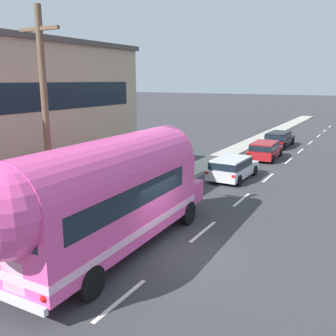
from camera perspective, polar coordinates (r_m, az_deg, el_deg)
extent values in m
plane|color=#38383D|center=(13.74, 1.55, -12.68)|extent=(300.00, 300.00, 0.00)
cube|color=silver|center=(11.20, -7.22, -19.25)|extent=(0.14, 2.40, 0.01)
cube|color=silver|center=(15.51, 5.36, -9.57)|extent=(0.14, 2.40, 0.01)
cube|color=silver|center=(19.70, 11.10, -4.75)|extent=(0.14, 2.40, 0.01)
cube|color=silver|center=(24.44, 14.97, -1.42)|extent=(0.14, 2.40, 0.01)
cube|color=silver|center=(29.98, 17.84, 1.06)|extent=(0.14, 2.40, 0.01)
cube|color=silver|center=(34.56, 19.49, 2.49)|extent=(0.14, 2.40, 0.01)
cube|color=silver|center=(39.49, 20.84, 3.64)|extent=(0.14, 2.40, 0.01)
cube|color=silver|center=(44.57, 21.90, 4.56)|extent=(0.14, 2.40, 0.01)
cube|color=silver|center=(49.35, 22.71, 5.24)|extent=(0.14, 2.40, 0.01)
cube|color=silver|center=(54.22, 23.38, 5.81)|extent=(0.14, 2.40, 0.01)
cube|color=silver|center=(25.63, 6.28, -0.37)|extent=(0.12, 80.00, 0.01)
cube|color=#ADA89E|center=(24.23, 2.41, -0.93)|extent=(1.84, 90.00, 0.15)
cube|color=black|center=(16.69, -20.91, -2.24)|extent=(0.08, 14.56, 1.20)
cube|color=black|center=(16.17, -21.94, 9.81)|extent=(0.08, 14.56, 1.20)
cylinder|color=brown|center=(14.30, -17.96, 5.56)|extent=(0.24, 0.24, 8.50)
cube|color=brown|center=(14.30, -19.00, 19.38)|extent=(1.80, 0.12, 0.12)
cube|color=#EA4C9E|center=(13.13, -8.64, -5.81)|extent=(2.71, 8.44, 2.30)
cylinder|color=#EA4C9E|center=(12.81, -8.82, -0.94)|extent=(2.66, 8.33, 2.45)
sphere|color=#EA4C9E|center=(9.96, -23.26, -6.04)|extent=(2.40, 2.40, 2.40)
cube|color=#EA4C9E|center=(17.26, 1.05, -3.35)|extent=(2.29, 1.36, 0.95)
cube|color=#F4B2D6|center=(13.36, -8.54, -8.45)|extent=(2.75, 8.48, 0.24)
cube|color=black|center=(12.72, -9.54, -3.64)|extent=(2.69, 6.64, 0.76)
cube|color=black|center=(10.12, -23.05, -8.73)|extent=(2.00, 0.13, 0.84)
cube|color=#F4B2D6|center=(10.63, -22.47, -15.02)|extent=(0.80, 0.08, 0.90)
cube|color=silver|center=(10.87, -22.56, -17.99)|extent=(2.34, 0.20, 0.20)
sphere|color=red|center=(10.06, -18.32, -18.33)|extent=(0.20, 0.20, 0.20)
cube|color=black|center=(16.41, 0.12, 0.56)|extent=(2.14, 0.15, 0.96)
cube|color=silver|center=(17.89, 2.06, -3.18)|extent=(0.90, 0.12, 0.56)
cylinder|color=black|center=(17.12, -4.07, -5.55)|extent=(0.29, 1.01, 1.00)
cylinder|color=black|center=(16.06, 3.07, -6.82)|extent=(0.29, 1.01, 1.00)
cylinder|color=black|center=(12.61, -20.10, -13.50)|extent=(0.29, 1.01, 1.00)
cylinder|color=black|center=(11.13, -11.63, -16.69)|extent=(0.29, 1.01, 1.00)
cube|color=silver|center=(23.72, 9.89, -0.32)|extent=(1.98, 4.31, 0.60)
cube|color=silver|center=(23.16, 9.52, 0.82)|extent=(1.75, 2.85, 0.55)
cube|color=black|center=(23.17, 9.52, 0.75)|extent=(1.81, 2.90, 0.43)
cube|color=red|center=(22.06, 5.91, -0.74)|extent=(0.20, 0.04, 0.14)
cube|color=red|center=(21.45, 9.89, -1.27)|extent=(0.20, 0.04, 0.14)
cylinder|color=black|center=(25.38, 9.15, 0.14)|extent=(0.21, 0.64, 0.64)
cylinder|color=black|center=(24.80, 13.02, -0.35)|extent=(0.21, 0.64, 0.64)
cylinder|color=black|center=(22.82, 6.46, -1.27)|extent=(0.21, 0.64, 0.64)
cylinder|color=black|center=(22.16, 10.70, -1.85)|extent=(0.21, 0.64, 0.64)
cube|color=#A5191E|center=(30.21, 14.59, 2.36)|extent=(1.98, 4.33, 0.60)
cube|color=#A5191E|center=(29.66, 14.45, 3.30)|extent=(1.73, 2.87, 0.55)
cube|color=black|center=(29.66, 14.44, 3.24)|extent=(1.79, 2.92, 0.43)
cube|color=red|center=(28.32, 12.07, 2.16)|extent=(0.20, 0.05, 0.14)
cube|color=red|center=(27.96, 15.19, 1.84)|extent=(0.20, 0.05, 0.14)
cylinder|color=black|center=(31.82, 13.63, 2.58)|extent=(0.22, 0.65, 0.64)
cylinder|color=black|center=(31.46, 16.71, 2.27)|extent=(0.22, 0.65, 0.64)
cylinder|color=black|center=(29.09, 12.26, 1.67)|extent=(0.22, 0.65, 0.64)
cylinder|color=black|center=(28.70, 15.61, 1.33)|extent=(0.22, 0.65, 0.64)
cube|color=black|center=(36.22, 16.55, 3.99)|extent=(1.87, 4.63, 0.60)
cube|color=black|center=(35.68, 16.42, 4.80)|extent=(1.65, 3.18, 0.55)
cube|color=black|center=(35.68, 16.42, 4.75)|extent=(1.71, 3.22, 0.43)
cube|color=red|center=(34.17, 14.35, 3.91)|extent=(0.20, 0.04, 0.14)
cube|color=red|center=(33.79, 16.89, 3.64)|extent=(0.20, 0.04, 0.14)
cylinder|color=black|center=(37.99, 15.87, 4.14)|extent=(0.21, 0.64, 0.64)
cylinder|color=black|center=(37.60, 18.41, 3.88)|extent=(0.21, 0.64, 0.64)
cylinder|color=black|center=(34.93, 14.51, 3.46)|extent=(0.21, 0.64, 0.64)
cylinder|color=black|center=(34.51, 17.26, 3.17)|extent=(0.21, 0.64, 0.64)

